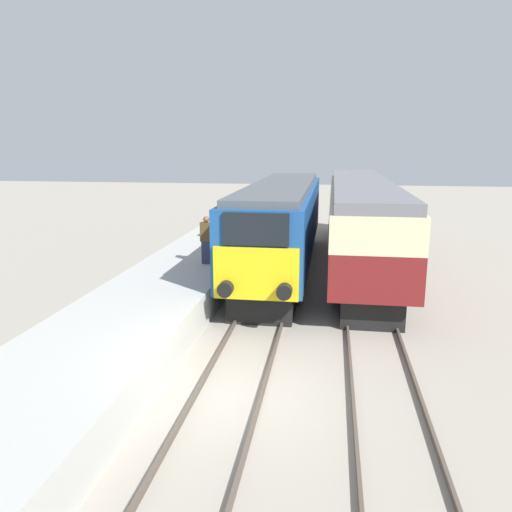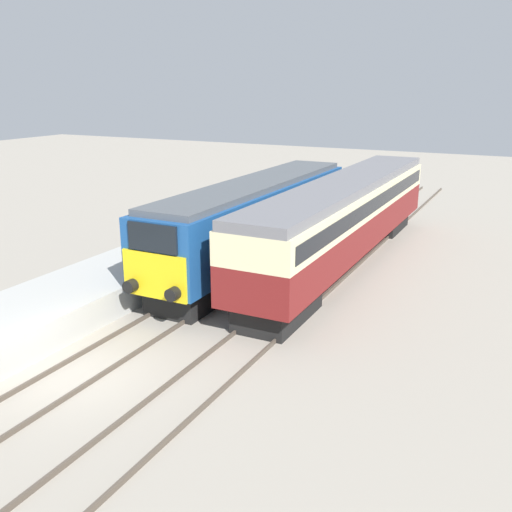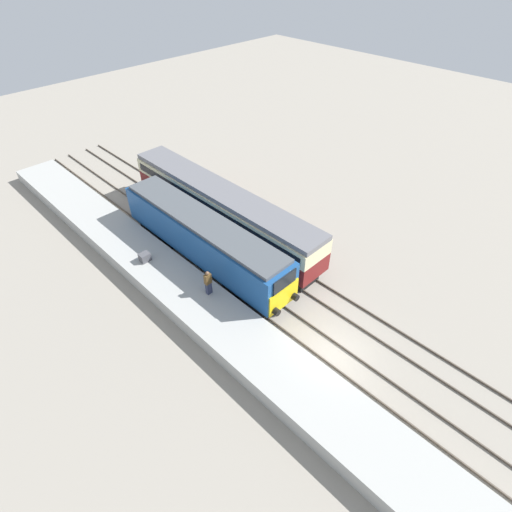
# 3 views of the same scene
# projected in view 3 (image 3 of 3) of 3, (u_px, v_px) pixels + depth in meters

# --- Properties ---
(ground_plane) EXTENTS (120.00, 120.00, 0.00)m
(ground_plane) POSITION_uv_depth(u_px,v_px,m) (333.00, 354.00, 22.73)
(ground_plane) COLOR gray
(platform_left) EXTENTS (3.50, 50.00, 1.05)m
(platform_left) POSITION_uv_depth(u_px,v_px,m) (199.00, 305.00, 24.96)
(platform_left) COLOR #A8A8A3
(platform_left) RESTS_ON ground_plane
(rails_near_track) EXTENTS (1.51, 60.00, 0.14)m
(rails_near_track) POSITION_uv_depth(u_px,v_px,m) (270.00, 307.00, 25.40)
(rails_near_track) COLOR #4C4238
(rails_near_track) RESTS_ON ground_plane
(rails_far_track) EXTENTS (1.50, 60.00, 0.14)m
(rails_far_track) POSITION_uv_depth(u_px,v_px,m) (304.00, 281.00, 27.25)
(rails_far_track) COLOR #4C4238
(rails_far_track) RESTS_ON ground_plane
(locomotive) EXTENTS (2.70, 15.31, 3.83)m
(locomotive) POSITION_uv_depth(u_px,v_px,m) (204.00, 239.00, 27.51)
(locomotive) COLOR black
(locomotive) RESTS_ON ground_plane
(passenger_carriage) EXTENTS (2.75, 18.60, 3.84)m
(passenger_carriage) POSITION_uv_depth(u_px,v_px,m) (221.00, 206.00, 30.33)
(passenger_carriage) COLOR black
(passenger_carriage) RESTS_ON ground_plane
(person_on_platform) EXTENTS (0.44, 0.26, 1.79)m
(person_on_platform) POSITION_uv_depth(u_px,v_px,m) (208.00, 283.00, 24.46)
(person_on_platform) COLOR #2D334C
(person_on_platform) RESTS_ON platform_left
(luggage_crate) EXTENTS (0.70, 0.56, 0.60)m
(luggage_crate) POSITION_uv_depth(u_px,v_px,m) (145.00, 257.00, 27.25)
(luggage_crate) COLOR #4C4C51
(luggage_crate) RESTS_ON platform_left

